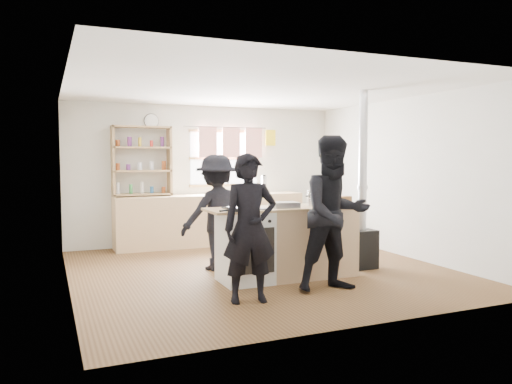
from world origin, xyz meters
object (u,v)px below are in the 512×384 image
cooking_island (287,242)px  flue_heater (362,223)px  thermos (264,185)px  person_far (217,212)px  skillet_greens (238,209)px  bread_board (344,202)px  person_near_right (335,214)px  stockpot_counter (318,198)px  roast_tray (284,204)px  person_near_left (250,228)px  stockpot_stove (249,200)px

cooking_island → flue_heater: flue_heater is taller
flue_heater → thermos: bearing=97.7°
cooking_island → person_far: bearing=129.2°
cooking_island → skillet_greens: size_ratio=5.38×
bread_board → skillet_greens: bearing=-176.5°
person_near_right → thermos: bearing=81.3°
stockpot_counter → flue_heater: (0.80, 0.15, -0.39)m
thermos → flue_heater: 2.69m
person_far → skillet_greens: bearing=76.6°
thermos → person_near_right: (-0.65, -3.53, -0.15)m
cooking_island → skillet_greens: (-0.77, -0.21, 0.49)m
flue_heater → roast_tray: bearing=-171.8°
skillet_greens → person_near_right: bearing=-28.9°
roast_tray → cooking_island: bearing=37.7°
person_near_left → person_far: person_near_left is taller
stockpot_counter → person_near_right: person_near_right is taller
flue_heater → person_near_left: flue_heater is taller
thermos → skillet_greens: thermos is taller
stockpot_counter → person_far: bearing=142.9°
stockpot_stove → bread_board: size_ratio=0.71×
bread_board → person_near_right: (-0.53, -0.65, -0.07)m
cooking_island → stockpot_counter: 0.72m
skillet_greens → stockpot_counter: (1.22, 0.19, 0.07)m
thermos → bread_board: bearing=-92.2°
stockpot_stove → bread_board: (1.24, -0.29, -0.03)m
skillet_greens → person_near_right: size_ratio=0.20×
person_near_left → person_far: size_ratio=1.00×
stockpot_stove → person_near_right: bearing=-53.0°
skillet_greens → roast_tray: 0.71m
thermos → stockpot_counter: 2.82m
skillet_greens → thermos: bearing=60.9°
thermos → cooking_island: 2.97m
flue_heater → person_far: (-1.93, 0.71, 0.16)m
cooking_island → skillet_greens: bearing=-165.0°
roast_tray → person_near_left: (-0.78, -0.75, -0.16)m
skillet_greens → stockpot_counter: bearing=8.8°
person_near_right → stockpot_counter: bearing=76.4°
stockpot_stove → stockpot_counter: (0.91, -0.19, 0.02)m
person_far → person_near_right: bearing=111.3°
stockpot_stove → flue_heater: size_ratio=0.09×
stockpot_stove → person_near_left: size_ratio=0.15×
thermos → bread_board: size_ratio=0.96×
cooking_island → flue_heater: bearing=6.1°
thermos → person_far: 2.50m
roast_tray → person_far: size_ratio=0.23×
bread_board → thermos: bearing=87.8°
stockpot_stove → person_near_left: bearing=-111.6°
bread_board → flue_heater: bearing=27.5°
stockpot_counter → bread_board: size_ratio=0.91×
cooking_island → roast_tray: bearing=-142.3°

